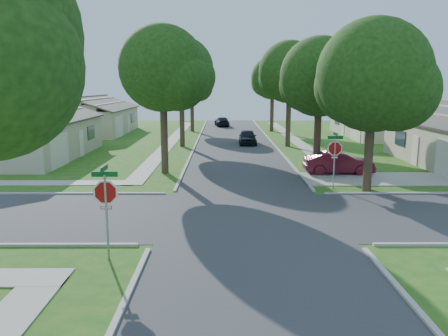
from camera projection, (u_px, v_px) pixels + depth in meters
name	position (u px, v px, depth m)	size (l,w,h in m)	color
ground	(249.00, 215.00, 18.34)	(100.00, 100.00, 0.00)	#225C19
road_ns	(249.00, 215.00, 18.34)	(7.00, 100.00, 0.02)	#333335
sidewalk_ne	(294.00, 139.00, 43.90)	(1.20, 40.00, 0.04)	#9E9B91
sidewalk_nw	(173.00, 139.00, 43.86)	(1.20, 40.00, 0.04)	#9E9B91
driveway	(378.00, 179.00, 25.34)	(8.80, 3.60, 0.05)	#9E9B91
stop_sign_sw	(106.00, 196.00, 13.33)	(1.05, 0.80, 2.98)	gray
stop_sign_ne	(335.00, 151.00, 22.60)	(1.05, 0.80, 2.98)	gray
tree_e_near	(320.00, 81.00, 26.15)	(4.97, 4.80, 8.28)	#38281C
tree_e_mid	(290.00, 75.00, 37.83)	(5.59, 5.40, 9.21)	#38281C
tree_e_far	(273.00, 80.00, 50.65)	(5.17, 5.00, 8.72)	#38281C
tree_w_near	(164.00, 73.00, 26.03)	(5.38, 5.20, 8.97)	#38281C
tree_w_mid	(182.00, 72.00, 37.75)	(5.80, 5.60, 9.56)	#38281C
tree_w_far	(192.00, 84.00, 50.71)	(4.76, 4.60, 8.04)	#38281C
tree_ne_corner	(374.00, 81.00, 21.45)	(5.80, 5.60, 8.66)	#38281C
house_ne_far	(382.00, 122.00, 46.60)	(8.42, 13.60, 4.23)	#B2A88C
house_nw_near	(25.00, 137.00, 32.74)	(8.42, 13.60, 4.23)	#B2A88C
house_nw_far	(91.00, 120.00, 49.44)	(8.42, 13.60, 4.23)	#B2A88C
car_driveway	(338.00, 163.00, 26.78)	(1.47, 4.21, 1.39)	#50101F
car_curb_east	(248.00, 137.00, 40.31)	(1.57, 3.91, 1.33)	black
car_curb_west	(222.00, 122.00, 58.09)	(1.69, 4.17, 1.21)	black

